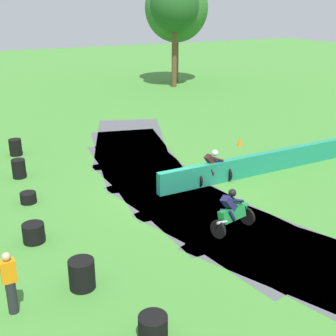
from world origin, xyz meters
TOP-DOWN VIEW (x-y plane):
  - ground_plane at (0.00, 0.00)m, footprint 120.00×120.00m
  - track_asphalt at (0.64, 0.01)m, footprint 7.24×24.07m
  - safety_barrier at (5.66, 0.09)m, footprint 12.55×0.49m
  - motorcycle_lead_blue at (1.99, 0.10)m, footprint 1.69×0.71m
  - motorcycle_chase_green at (0.32, -3.56)m, footprint 1.68×1.03m
  - tire_stack_near at (-4.57, 7.51)m, footprint 0.59×0.59m
  - tire_stack_mid_a at (-4.97, 4.40)m, footprint 0.57×0.57m
  - tire_stack_mid_b at (-5.15, 1.64)m, footprint 0.59×0.59m
  - tire_stack_far at (-5.58, -1.36)m, footprint 0.68×0.68m
  - tire_stack_extra_a at (-4.98, -4.35)m, footprint 0.68×0.68m
  - tire_stack_extra_b at (-4.19, -6.91)m, footprint 0.65×0.65m
  - track_marshal at (-6.74, -4.53)m, footprint 0.34×0.24m
  - traffic_cone at (5.97, 3.74)m, footprint 0.28×0.28m
  - tree_far_left at (12.55, 22.63)m, footprint 5.59×5.59m
  - tree_far_right at (11.11, 20.36)m, footprint 4.07×4.07m

SIDE VIEW (x-z plane):
  - ground_plane at x=0.00m, z-range 0.00..0.00m
  - track_asphalt at x=0.64m, z-range 0.00..0.01m
  - tire_stack_mid_b at x=-5.15m, z-range 0.00..0.40m
  - traffic_cone at x=5.97m, z-range 0.00..0.44m
  - tire_stack_far at x=-5.58m, z-range 0.00..0.60m
  - tire_stack_extra_b at x=-4.19m, z-range 0.00..0.60m
  - tire_stack_mid_a at x=-4.97m, z-range 0.00..0.80m
  - tire_stack_extra_a at x=-4.98m, z-range 0.00..0.80m
  - tire_stack_near at x=-4.57m, z-range 0.00..0.80m
  - safety_barrier at x=5.66m, z-range 0.00..0.90m
  - motorcycle_chase_green at x=0.32m, z-range -0.07..1.36m
  - motorcycle_lead_blue at x=1.99m, z-range -0.05..1.37m
  - track_marshal at x=-6.74m, z-range 0.00..1.63m
  - tree_far_left at x=12.55m, z-range 1.76..11.19m
  - tree_far_right at x=11.11m, z-range 2.23..11.06m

